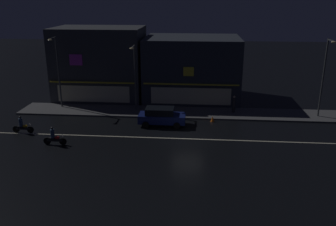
# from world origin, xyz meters

# --- Properties ---
(ground_plane) EXTENTS (140.00, 140.00, 0.00)m
(ground_plane) POSITION_xyz_m (0.00, 0.00, 0.00)
(ground_plane) COLOR black
(lane_divider_stripe) EXTENTS (33.45, 0.16, 0.01)m
(lane_divider_stripe) POSITION_xyz_m (0.00, 0.00, 0.01)
(lane_divider_stripe) COLOR beige
(lane_divider_stripe) RESTS_ON ground
(sidewalk_far) EXTENTS (35.21, 3.76, 0.14)m
(sidewalk_far) POSITION_xyz_m (0.00, 6.92, 0.07)
(sidewalk_far) COLOR #4C4C4F
(sidewalk_far) RESTS_ON ground
(storefront_left_block) EXTENTS (9.92, 6.76, 8.13)m
(storefront_left_block) POSITION_xyz_m (-10.56, 12.11, 4.06)
(storefront_left_block) COLOR #383A3F
(storefront_left_block) RESTS_ON ground
(storefront_center_block) EXTENTS (10.62, 8.45, 7.06)m
(storefront_center_block) POSITION_xyz_m (-0.00, 12.95, 3.52)
(storefront_center_block) COLOR #2D333D
(storefront_center_block) RESTS_ON ground
(streetlamp_west) EXTENTS (0.44, 1.64, 7.40)m
(streetlamp_west) POSITION_xyz_m (-13.77, 7.44, 4.49)
(streetlamp_west) COLOR #47494C
(streetlamp_west) RESTS_ON sidewalk_far
(streetlamp_mid) EXTENTS (0.44, 1.64, 6.70)m
(streetlamp_mid) POSITION_xyz_m (-5.65, 7.09, 4.12)
(streetlamp_mid) COLOR #47494C
(streetlamp_mid) RESTS_ON sidewalk_far
(streetlamp_east) EXTENTS (0.44, 1.64, 7.56)m
(streetlamp_east) POSITION_xyz_m (12.64, 6.51, 4.57)
(streetlamp_east) COLOR #47494C
(streetlamp_east) RESTS_ON sidewalk_far
(pedestrian_on_sidewalk) EXTENTS (0.32, 0.32, 1.74)m
(pedestrian_on_sidewalk) POSITION_xyz_m (4.42, 7.21, 0.96)
(pedestrian_on_sidewalk) COLOR #232328
(pedestrian_on_sidewalk) RESTS_ON sidewalk_far
(parked_car_near_kerb) EXTENTS (4.30, 1.98, 1.67)m
(parked_car_near_kerb) POSITION_xyz_m (-2.55, 3.16, 0.87)
(parked_car_near_kerb) COLOR navy
(parked_car_near_kerb) RESTS_ON ground
(motorcycle_lead) EXTENTS (1.90, 0.60, 1.52)m
(motorcycle_lead) POSITION_xyz_m (-14.48, 0.21, 0.63)
(motorcycle_lead) COLOR black
(motorcycle_lead) RESTS_ON ground
(motorcycle_following) EXTENTS (1.90, 0.60, 1.52)m
(motorcycle_following) POSITION_xyz_m (-10.67, -2.14, 0.63)
(motorcycle_following) COLOR black
(motorcycle_following) RESTS_ON ground
(traffic_cone) EXTENTS (0.36, 0.36, 0.55)m
(traffic_cone) POSITION_xyz_m (2.20, 4.54, 0.28)
(traffic_cone) COLOR orange
(traffic_cone) RESTS_ON ground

